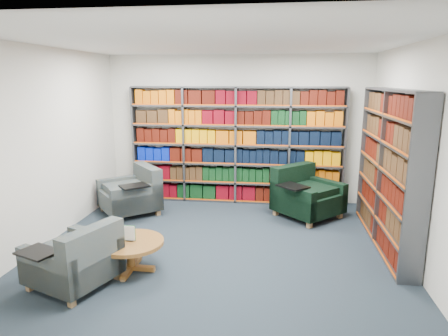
# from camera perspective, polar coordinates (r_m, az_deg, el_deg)

# --- Properties ---
(room_shell) EXTENTS (5.02, 5.02, 2.82)m
(room_shell) POSITION_cam_1_polar(r_m,az_deg,el_deg) (5.28, -0.87, 2.31)
(room_shell) COLOR black
(room_shell) RESTS_ON ground
(bookshelf_back) EXTENTS (4.00, 0.28, 2.20)m
(bookshelf_back) POSITION_cam_1_polar(r_m,az_deg,el_deg) (7.62, 1.75, 3.17)
(bookshelf_back) COLOR #47494F
(bookshelf_back) RESTS_ON ground
(bookshelf_right) EXTENTS (0.28, 2.50, 2.20)m
(bookshelf_right) POSITION_cam_1_polar(r_m,az_deg,el_deg) (6.08, 22.44, -0.19)
(bookshelf_right) COLOR #47494F
(bookshelf_right) RESTS_ON ground
(chair_teal_left) EXTENTS (1.28, 1.28, 0.83)m
(chair_teal_left) POSITION_cam_1_polar(r_m,az_deg,el_deg) (7.31, -12.71, -3.69)
(chair_teal_left) COLOR #071D3D
(chair_teal_left) RESTS_ON ground
(chair_green_right) EXTENTS (1.33, 1.33, 0.86)m
(chair_green_right) POSITION_cam_1_polar(r_m,az_deg,el_deg) (7.12, 11.35, -3.97)
(chair_green_right) COLOR black
(chair_green_right) RESTS_ON ground
(chair_teal_front) EXTENTS (1.07, 1.11, 0.76)m
(chair_teal_front) POSITION_cam_1_polar(r_m,az_deg,el_deg) (4.96, -20.15, -12.46)
(chair_teal_front) COLOR #071D3D
(chair_teal_front) RESTS_ON ground
(coffee_table) EXTENTS (0.83, 0.83, 0.58)m
(coffee_table) POSITION_cam_1_polar(r_m,az_deg,el_deg) (5.16, -13.23, -10.92)
(coffee_table) COLOR #925F30
(coffee_table) RESTS_ON ground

